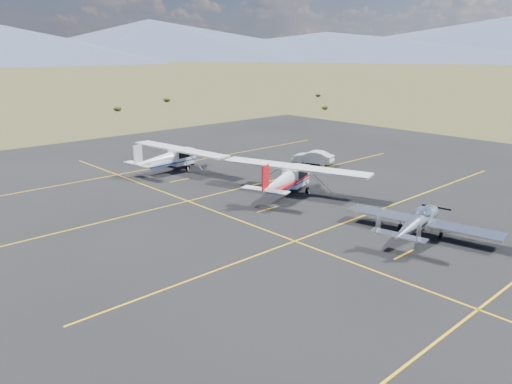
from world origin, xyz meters
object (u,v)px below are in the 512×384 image
aircraft_plain (170,157)px  sedan (313,157)px  aircraft_low_wing (418,221)px  aircraft_cessna (288,178)px

aircraft_plain → sedan: bearing=-37.8°
aircraft_low_wing → aircraft_plain: size_ratio=0.82×
aircraft_cessna → sedan: aircraft_cessna is taller
aircraft_plain → sedan: 13.92m
aircraft_cessna → aircraft_plain: aircraft_cessna is taller
aircraft_low_wing → aircraft_cessna: aircraft_cessna is taller
aircraft_low_wing → aircraft_plain: aircraft_plain is taller
aircraft_cessna → aircraft_plain: size_ratio=1.04×
aircraft_cessna → sedan: bearing=12.6°
aircraft_cessna → sedan: (9.62, 5.79, -0.72)m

